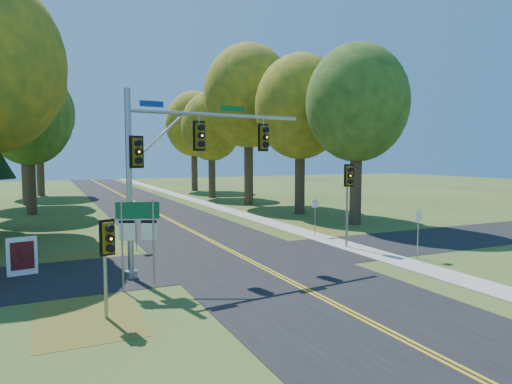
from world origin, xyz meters
name	(u,v)px	position (x,y,z in m)	size (l,w,h in m)	color
ground	(263,268)	(0.00, 0.00, 0.00)	(160.00, 160.00, 0.00)	#31511C
road_main	(263,268)	(0.00, 0.00, 0.01)	(8.00, 160.00, 0.02)	black
road_cross	(245,259)	(0.00, 2.00, 0.01)	(60.00, 6.00, 0.02)	black
centerline_left	(261,268)	(-0.10, 0.00, 0.03)	(0.10, 160.00, 0.01)	gold
centerline_right	(265,267)	(0.10, 0.00, 0.03)	(0.10, 160.00, 0.01)	gold
sidewalk_east	(376,254)	(6.20, 0.00, 0.03)	(1.60, 160.00, 0.06)	#9E998E
leaf_patch_w_near	(97,263)	(-6.50, 4.00, 0.01)	(4.00, 6.00, 0.00)	brown
leaf_patch_e	(320,235)	(6.80, 6.00, 0.01)	(3.50, 8.00, 0.00)	brown
leaf_patch_w_far	(87,315)	(-7.50, -3.00, 0.01)	(3.00, 5.00, 0.00)	brown
tree_e_a	(357,104)	(11.57, 8.77, 8.53)	(7.20, 7.20, 12.73)	#38281C
tree_e_b	(301,107)	(10.97, 15.58, 8.90)	(7.60, 7.60, 13.33)	#38281C
tree_w_c	(29,118)	(-9.54, 24.47, 7.94)	(6.80, 6.80, 11.91)	#38281C
tree_e_c	(249,97)	(9.88, 23.69, 10.66)	(8.80, 8.80, 15.79)	#38281C
tree_w_d	(24,106)	(-10.13, 33.18, 9.78)	(8.20, 8.20, 14.56)	#38281C
tree_e_d	(212,127)	(9.26, 32.87, 8.24)	(7.00, 7.00, 12.32)	#38281C
tree_w_e	(39,113)	(-8.92, 44.09, 10.07)	(8.40, 8.40, 14.97)	#38281C
tree_e_e	(194,124)	(10.47, 43.58, 9.19)	(7.80, 7.80, 13.74)	#38281C
traffic_mast	(178,157)	(-3.50, 0.88, 4.84)	(8.25, 1.47, 7.52)	#999CA1
east_signal_pole	(348,185)	(5.86, 1.90, 3.38)	(0.50, 0.60, 4.46)	gray
ped_signal_pole	(107,245)	(-6.93, -3.68, 2.26)	(0.47, 0.56, 3.03)	#919299
route_sign_cluster	(138,227)	(-5.57, -1.13, 2.35)	(1.47, 0.60, 3.34)	gray
info_kiosk	(22,256)	(-9.49, 3.06, 0.79)	(1.15, 0.37, 1.58)	white
reg_sign_e_north	(315,210)	(6.33, 5.84, 1.58)	(0.44, 0.07, 2.30)	gray
reg_sign_e_south	(418,225)	(7.50, -1.41, 1.62)	(0.44, 0.15, 2.37)	gray
reg_sign_w	(136,221)	(-4.36, 5.99, 1.56)	(0.41, 0.20, 2.28)	gray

